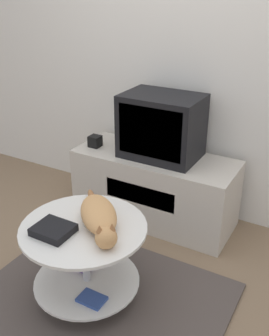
# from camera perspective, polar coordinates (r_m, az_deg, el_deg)

# --- Properties ---
(ground_plane) EXTENTS (12.00, 12.00, 0.00)m
(ground_plane) POSITION_cam_1_polar(r_m,az_deg,el_deg) (2.50, -4.61, -18.45)
(ground_plane) COLOR #7F664C
(wall_back) EXTENTS (8.00, 0.05, 2.60)m
(wall_back) POSITION_cam_1_polar(r_m,az_deg,el_deg) (2.97, 9.04, 16.93)
(wall_back) COLOR silver
(wall_back) RESTS_ON ground_plane
(rug) EXTENTS (1.44, 1.07, 0.02)m
(rug) POSITION_cam_1_polar(r_m,az_deg,el_deg) (2.50, -4.62, -18.29)
(rug) COLOR #4C423D
(rug) RESTS_ON ground_plane
(tv_stand) EXTENTS (1.24, 0.49, 0.54)m
(tv_stand) POSITION_cam_1_polar(r_m,az_deg,el_deg) (3.07, 2.89, -2.85)
(tv_stand) COLOR beige
(tv_stand) RESTS_ON ground_plane
(tv) EXTENTS (0.56, 0.40, 0.47)m
(tv) POSITION_cam_1_polar(r_m,az_deg,el_deg) (2.88, 3.96, 6.07)
(tv) COLOR black
(tv) RESTS_ON tv_stand
(speaker) EXTENTS (0.09, 0.09, 0.09)m
(speaker) POSITION_cam_1_polar(r_m,az_deg,el_deg) (3.12, -5.74, 3.89)
(speaker) COLOR black
(speaker) RESTS_ON tv_stand
(coffee_table) EXTENTS (0.71, 0.71, 0.50)m
(coffee_table) POSITION_cam_1_polar(r_m,az_deg,el_deg) (2.31, -7.19, -12.22)
(coffee_table) COLOR #B2B2B7
(coffee_table) RESTS_ON rug
(dvd_box) EXTENTS (0.20, 0.17, 0.04)m
(dvd_box) POSITION_cam_1_polar(r_m,az_deg,el_deg) (2.15, -11.69, -8.78)
(dvd_box) COLOR black
(dvd_box) RESTS_ON coffee_table
(cat) EXTENTS (0.47, 0.48, 0.14)m
(cat) POSITION_cam_1_polar(r_m,az_deg,el_deg) (2.16, -5.13, -7.03)
(cat) COLOR tan
(cat) RESTS_ON coffee_table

